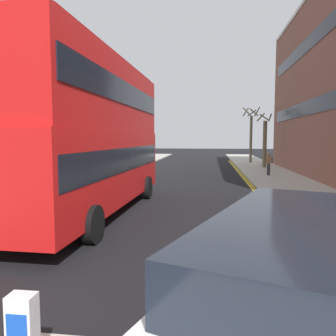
# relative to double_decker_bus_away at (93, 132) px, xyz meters

# --- Properties ---
(sidewalk_right) EXTENTS (4.00, 80.00, 0.14)m
(sidewalk_right) POSITION_rel_double_decker_bus_away_xyz_m (8.83, 4.34, -2.96)
(sidewalk_right) COLOR #ADA89E
(sidewalk_right) RESTS_ON ground
(sidewalk_left) EXTENTS (4.00, 80.00, 0.14)m
(sidewalk_left) POSITION_rel_double_decker_bus_away_xyz_m (-4.17, 4.34, -2.96)
(sidewalk_left) COLOR #ADA89E
(sidewalk_left) RESTS_ON ground
(kerb_line_outer) EXTENTS (0.10, 56.00, 0.01)m
(kerb_line_outer) POSITION_rel_double_decker_bus_away_xyz_m (6.73, 2.34, -3.03)
(kerb_line_outer) COLOR yellow
(kerb_line_outer) RESTS_ON ground
(kerb_line_inner) EXTENTS (0.10, 56.00, 0.01)m
(kerb_line_inner) POSITION_rel_double_decker_bus_away_xyz_m (6.57, 2.34, -3.03)
(kerb_line_inner) COLOR yellow
(kerb_line_inner) RESTS_ON ground
(double_decker_bus_away) EXTENTS (3.02, 10.87, 5.64)m
(double_decker_bus_away) POSITION_rel_double_decker_bus_away_xyz_m (0.00, 0.00, 0.00)
(double_decker_bus_away) COLOR red
(double_decker_bus_away) RESTS_ON ground
(pedestrian_far) EXTENTS (0.34, 0.22, 1.62)m
(pedestrian_far) POSITION_rel_double_decker_bus_away_xyz_m (8.43, 12.83, -2.04)
(pedestrian_far) COLOR #2D2D38
(pedestrian_far) RESTS_ON sidewalk_right
(street_tree_near) EXTENTS (1.28, 1.36, 4.98)m
(street_tree_near) POSITION_rel_double_decker_bus_away_xyz_m (9.19, 19.60, -0.58)
(street_tree_near) COLOR #6B6047
(street_tree_near) RESTS_ON sidewalk_right
(street_tree_mid) EXTENTS (1.85, 1.94, 6.07)m
(street_tree_mid) POSITION_rel_double_decker_bus_away_xyz_m (8.65, 25.63, 0.23)
(street_tree_mid) COLOR #6B6047
(street_tree_mid) RESTS_ON sidewalk_right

